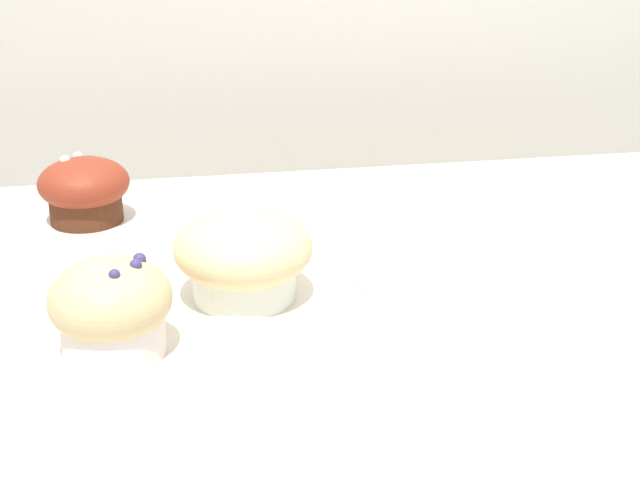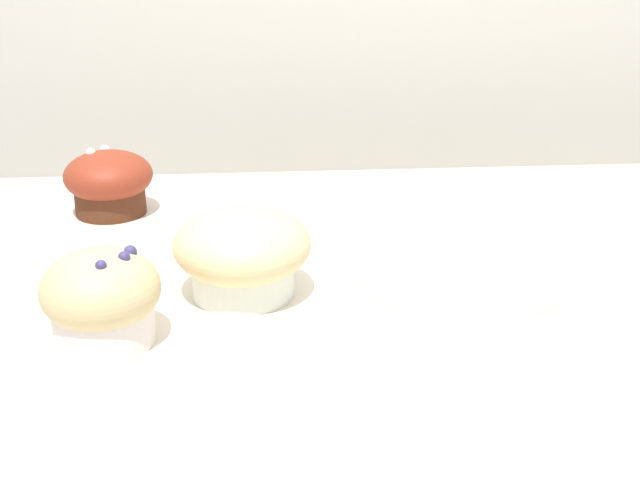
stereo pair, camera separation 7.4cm
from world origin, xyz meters
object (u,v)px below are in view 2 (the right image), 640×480
object	(u,v)px
serving_plate	(459,270)
muffin_front_center	(109,182)
muffin_back_left	(242,252)
muffin_front_left	(101,298)

from	to	relation	value
serving_plate	muffin_front_center	bearing A→B (deg)	150.44
muffin_back_left	muffin_front_center	bearing A→B (deg)	123.23
muffin_front_left	serving_plate	distance (m)	0.31
muffin_front_left	serving_plate	xyz separation A→B (m)	(0.29, 0.10, -0.03)
muffin_front_center	muffin_back_left	distance (m)	0.25
muffin_front_center	muffin_back_left	xyz separation A→B (m)	(0.14, -0.21, 0.00)
muffin_front_center	serving_plate	xyz separation A→B (m)	(0.33, -0.19, -0.03)
muffin_back_left	serving_plate	bearing A→B (deg)	7.95
muffin_back_left	muffin_front_left	xyz separation A→B (m)	(-0.10, -0.08, -0.00)
muffin_front_left	serving_plate	bearing A→B (deg)	19.32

